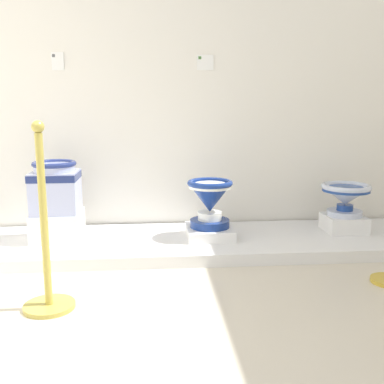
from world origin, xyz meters
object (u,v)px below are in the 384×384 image
(info_placard_second, at_px, (205,62))
(stanchion_post_near_left, at_px, (46,259))
(info_placard_first, at_px, (58,61))
(antique_toilet_tall_cobalt, at_px, (210,199))
(antique_toilet_central_ornate, at_px, (346,195))
(antique_toilet_pale_glazed, at_px, (55,185))
(plinth_block_central_ornate, at_px, (344,223))
(plinth_block_pale_glazed, at_px, (58,226))
(plinth_block_tall_cobalt, at_px, (210,232))

(info_placard_second, height_order, stanchion_post_near_left, info_placard_second)
(info_placard_first, relative_size, info_placard_second, 1.02)
(antique_toilet_tall_cobalt, xyz_separation_m, info_placard_second, (0.01, 0.44, 1.02))
(antique_toilet_central_ornate, distance_m, info_placard_second, 1.52)
(antique_toilet_tall_cobalt, bearing_deg, info_placard_second, 88.75)
(antique_toilet_pale_glazed, relative_size, plinth_block_central_ornate, 1.25)
(info_placard_first, bearing_deg, stanchion_post_near_left, -83.57)
(antique_toilet_pale_glazed, height_order, plinth_block_central_ornate, antique_toilet_pale_glazed)
(stanchion_post_near_left, bearing_deg, plinth_block_central_ornate, 26.36)
(plinth_block_pale_glazed, height_order, antique_toilet_tall_cobalt, antique_toilet_tall_cobalt)
(info_placard_first, distance_m, info_placard_second, 1.15)
(antique_toilet_pale_glazed, distance_m, antique_toilet_central_ornate, 2.21)
(stanchion_post_near_left, bearing_deg, plinth_block_pale_glazed, 98.26)
(antique_toilet_tall_cobalt, relative_size, antique_toilet_central_ornate, 0.93)
(plinth_block_tall_cobalt, height_order, antique_toilet_tall_cobalt, antique_toilet_tall_cobalt)
(plinth_block_tall_cobalt, bearing_deg, antique_toilet_pale_glazed, 177.51)
(plinth_block_central_ornate, relative_size, info_placard_second, 2.27)
(plinth_block_central_ornate, xyz_separation_m, stanchion_post_near_left, (-2.06, -1.02, 0.13))
(antique_toilet_tall_cobalt, relative_size, info_placard_second, 2.66)
(plinth_block_pale_glazed, xyz_separation_m, antique_toilet_pale_glazed, (-0.00, 0.00, 0.30))
(antique_toilet_tall_cobalt, bearing_deg, plinth_block_pale_glazed, 177.51)
(plinth_block_pale_glazed, xyz_separation_m, plinth_block_central_ornate, (2.20, 0.02, -0.04))
(antique_toilet_central_ornate, bearing_deg, info_placard_first, 170.32)
(plinth_block_tall_cobalt, xyz_separation_m, plinth_block_central_ornate, (1.07, 0.07, 0.02))
(antique_toilet_central_ornate, xyz_separation_m, info_placard_second, (-1.07, 0.38, 1.02))
(antique_toilet_tall_cobalt, xyz_separation_m, antique_toilet_central_ornate, (1.07, 0.07, -0.00))
(info_placard_second, bearing_deg, plinth_block_pale_glazed, -160.88)
(plinth_block_central_ornate, height_order, stanchion_post_near_left, stanchion_post_near_left)
(plinth_block_pale_glazed, bearing_deg, plinth_block_tall_cobalt, -2.49)
(antique_toilet_pale_glazed, height_order, plinth_block_tall_cobalt, antique_toilet_pale_glazed)
(plinth_block_central_ornate, bearing_deg, antique_toilet_central_ornate, 180.00)
(info_placard_first, height_order, stanchion_post_near_left, info_placard_first)
(antique_toilet_central_ornate, height_order, stanchion_post_near_left, stanchion_post_near_left)
(antique_toilet_pale_glazed, relative_size, stanchion_post_near_left, 0.38)
(antique_toilet_central_ornate, distance_m, stanchion_post_near_left, 2.30)
(antique_toilet_pale_glazed, xyz_separation_m, plinth_block_tall_cobalt, (1.13, -0.05, -0.37))
(info_placard_second, bearing_deg, plinth_block_tall_cobalt, -91.25)
(antique_toilet_tall_cobalt, distance_m, info_placard_first, 1.60)
(info_placard_first, xyz_separation_m, stanchion_post_near_left, (0.16, -1.40, -1.12))
(antique_toilet_central_ornate, xyz_separation_m, stanchion_post_near_left, (-2.06, -1.02, -0.10))
(info_placard_second, bearing_deg, antique_toilet_tall_cobalt, -91.25)
(plinth_block_pale_glazed, distance_m, antique_toilet_central_ornate, 2.21)
(antique_toilet_tall_cobalt, distance_m, stanchion_post_near_left, 1.37)
(plinth_block_pale_glazed, relative_size, info_placard_second, 2.62)
(plinth_block_pale_glazed, xyz_separation_m, plinth_block_tall_cobalt, (1.13, -0.05, -0.06))
(stanchion_post_near_left, bearing_deg, antique_toilet_central_ornate, 26.36)
(plinth_block_pale_glazed, height_order, info_placard_first, info_placard_first)
(plinth_block_pale_glazed, relative_size, plinth_block_central_ornate, 1.16)
(antique_toilet_pale_glazed, xyz_separation_m, info_placard_second, (1.14, 0.39, 0.91))
(plinth_block_pale_glazed, bearing_deg, antique_toilet_tall_cobalt, -2.49)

